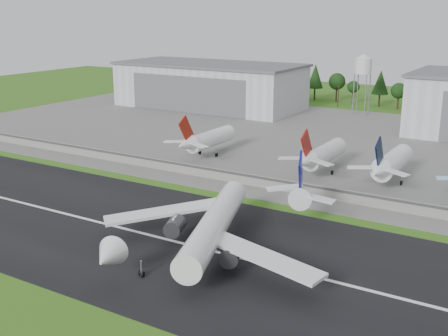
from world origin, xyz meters
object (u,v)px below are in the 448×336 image
Objects in this scene: parked_jet_red_a at (206,140)px; parked_jet_navy at (389,164)px; main_airliner at (213,231)px; parked_jet_red_b at (321,155)px.

parked_jet_navy is (63.70, 0.03, 0.25)m from parked_jet_red_a.
main_airliner is at bearing -105.51° from parked_jet_navy.
parked_jet_navy is at bearing 0.03° from parked_jet_red_a.
main_airliner is at bearing -87.73° from parked_jet_red_b.
parked_jet_red_a is at bearing -179.99° from parked_jet_red_b.
parked_jet_navy is at bearing -124.78° from main_airliner.
parked_jet_red_b is at bearing -179.93° from parked_jet_navy.
main_airliner reaches higher than parked_jet_navy.
parked_jet_red_b reaches higher than parked_jet_red_a.
parked_jet_red_a is 42.45m from parked_jet_red_b.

